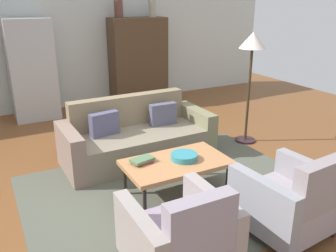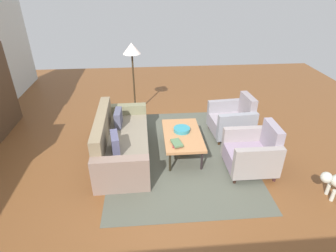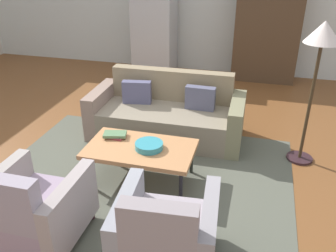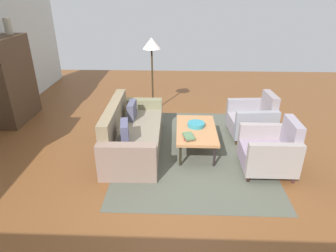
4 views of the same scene
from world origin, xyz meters
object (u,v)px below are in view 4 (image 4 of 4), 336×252
(book_stack, at_px, (189,137))
(vase_round, at_px, (8,26))
(armchair_left, at_px, (272,151))
(fruit_bowl, at_px, (196,124))
(couch, at_px, (130,135))
(coffee_table, at_px, (196,131))
(cabinet, at_px, (11,80))
(armchair_right, at_px, (254,120))
(floor_lamp, at_px, (152,50))

(book_stack, height_order, vase_round, vase_round)
(armchair_left, distance_m, fruit_bowl, 1.37)
(couch, xyz_separation_m, fruit_bowl, (0.10, -1.19, 0.18))
(coffee_table, height_order, cabinet, cabinet)
(coffee_table, xyz_separation_m, armchair_right, (0.61, -1.17, -0.05))
(armchair_right, bearing_deg, cabinet, 78.27)
(armchair_left, distance_m, vase_round, 5.76)
(coffee_table, distance_m, book_stack, 0.39)
(fruit_bowl, xyz_separation_m, cabinet, (1.13, 3.91, 0.44))
(armchair_right, bearing_deg, floor_lamp, 55.68)
(armchair_right, bearing_deg, couch, 99.78)
(cabinet, bearing_deg, armchair_left, -109.86)
(coffee_table, bearing_deg, floor_lamp, 27.33)
(vase_round, bearing_deg, floor_lamp, -85.89)
(coffee_table, xyz_separation_m, vase_round, (1.58, 3.91, 1.57))
(fruit_bowl, bearing_deg, coffee_table, 180.00)
(coffee_table, bearing_deg, book_stack, 157.71)
(fruit_bowl, bearing_deg, cabinet, 73.88)
(book_stack, bearing_deg, floor_lamp, 19.92)
(armchair_left, relative_size, armchair_right, 1.00)
(floor_lamp, bearing_deg, fruit_bowl, -151.27)
(coffee_table, bearing_deg, cabinet, 72.49)
(cabinet, bearing_deg, book_stack, -112.94)
(fruit_bowl, relative_size, cabinet, 0.17)
(coffee_table, xyz_separation_m, fruit_bowl, (0.10, -0.00, 0.07))
(armchair_left, xyz_separation_m, floor_lamp, (2.40, 2.10, 1.10))
(armchair_right, relative_size, book_stack, 3.04)
(vase_round, bearing_deg, couch, -120.23)
(cabinet, bearing_deg, vase_round, -0.77)
(armchair_left, bearing_deg, vase_round, 66.87)
(couch, distance_m, armchair_right, 2.43)
(armchair_right, bearing_deg, coffee_table, 112.76)
(fruit_bowl, bearing_deg, floor_lamp, 28.73)
(armchair_right, bearing_deg, vase_round, 74.40)
(armchair_left, bearing_deg, armchair_right, 0.17)
(armchair_right, bearing_deg, armchair_left, 175.33)
(floor_lamp, bearing_deg, armchair_left, -138.85)
(armchair_left, bearing_deg, book_stack, 79.76)
(couch, bearing_deg, cabinet, -115.27)
(fruit_bowl, xyz_separation_m, book_stack, (-0.46, 0.15, -0.01))
(armchair_right, relative_size, fruit_bowl, 2.85)
(book_stack, distance_m, floor_lamp, 2.50)
(vase_round, bearing_deg, cabinet, 179.23)
(fruit_bowl, relative_size, vase_round, 0.93)
(fruit_bowl, height_order, vase_round, vase_round)
(coffee_table, bearing_deg, armchair_left, -117.23)
(fruit_bowl, distance_m, vase_round, 4.44)
(armchair_left, bearing_deg, couch, 75.88)
(couch, xyz_separation_m, vase_round, (1.59, 2.72, 1.68))
(floor_lamp, bearing_deg, book_stack, -160.08)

